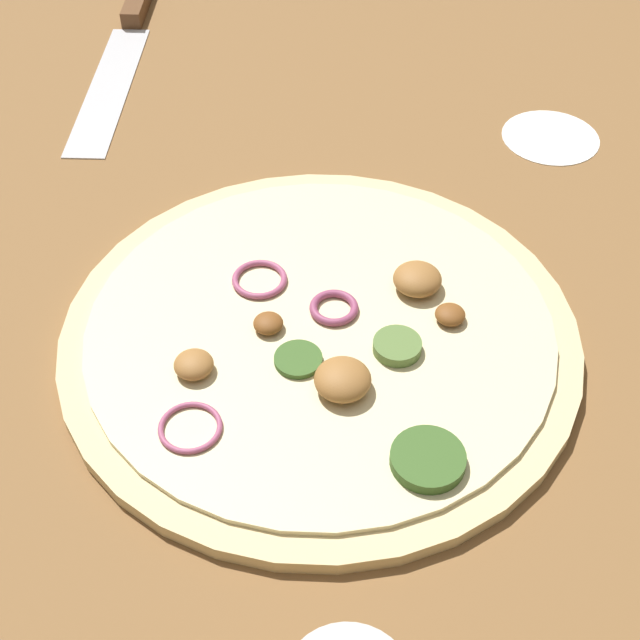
% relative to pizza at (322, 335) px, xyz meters
% --- Properties ---
extents(ground_plane, '(3.00, 3.00, 0.00)m').
position_rel_pizza_xyz_m(ground_plane, '(0.00, -0.00, -0.01)').
color(ground_plane, brown).
extents(pizza, '(0.36, 0.36, 0.03)m').
position_rel_pizza_xyz_m(pizza, '(0.00, 0.00, 0.00)').
color(pizza, beige).
rests_on(pizza, ground_plane).
extents(knife, '(0.13, 0.34, 0.02)m').
position_rel_pizza_xyz_m(knife, '(0.08, -0.48, -0.00)').
color(knife, silver).
rests_on(knife, ground_plane).
extents(flour_patch, '(0.09, 0.09, 0.00)m').
position_rel_pizza_xyz_m(flour_patch, '(-0.26, -0.19, -0.01)').
color(flour_patch, white).
rests_on(flour_patch, ground_plane).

